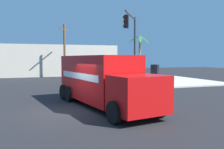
# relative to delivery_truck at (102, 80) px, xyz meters

# --- Properties ---
(ground_plane) EXTENTS (100.00, 100.00, 0.00)m
(ground_plane) POSITION_rel_delivery_truck_xyz_m (-2.07, -0.69, -1.54)
(ground_plane) COLOR black
(sidewalk_corner_far) EXTENTS (11.98, 11.98, 0.14)m
(sidewalk_corner_far) POSITION_rel_delivery_truck_xyz_m (10.60, 11.97, -1.47)
(sidewalk_corner_far) COLOR beige
(sidewalk_corner_far) RESTS_ON ground
(delivery_truck) EXTENTS (4.18, 8.83, 2.96)m
(delivery_truck) POSITION_rel_delivery_truck_xyz_m (0.00, 0.00, 0.00)
(delivery_truck) COLOR red
(delivery_truck) RESTS_ON ground
(traffic_light_secondary) EXTENTS (2.52, 3.74, 6.31)m
(traffic_light_secondary) POSITION_rel_delivery_truck_xyz_m (4.19, 5.32, 2.74)
(traffic_light_secondary) COLOR #38383D
(traffic_light_secondary) RESTS_ON sidewalk_corner_far
(vending_machine_red) EXTENTS (1.16, 1.17, 1.85)m
(vending_machine_red) POSITION_rel_delivery_truck_xyz_m (11.15, 14.07, -0.48)
(vending_machine_red) COLOR black
(vending_machine_red) RESTS_ON sidewalk_corner_far
(palm_tree_far) EXTENTS (2.94, 2.79, 5.54)m
(palm_tree_far) POSITION_rel_delivery_truck_xyz_m (9.21, 14.55, 2.34)
(palm_tree_far) COLOR #7A6647
(palm_tree_far) RESTS_ON sidewalk_corner_far
(utility_pole) EXTENTS (1.43, 1.82, 7.51)m
(utility_pole) POSITION_rel_delivery_truck_xyz_m (0.49, 20.57, 2.35)
(utility_pole) COLOR brown
(utility_pole) RESTS_ON ground
(building_backdrop) EXTENTS (18.05, 6.00, 4.86)m
(building_backdrop) POSITION_rel_delivery_truck_xyz_m (0.35, 26.43, 0.89)
(building_backdrop) COLOR beige
(building_backdrop) RESTS_ON ground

